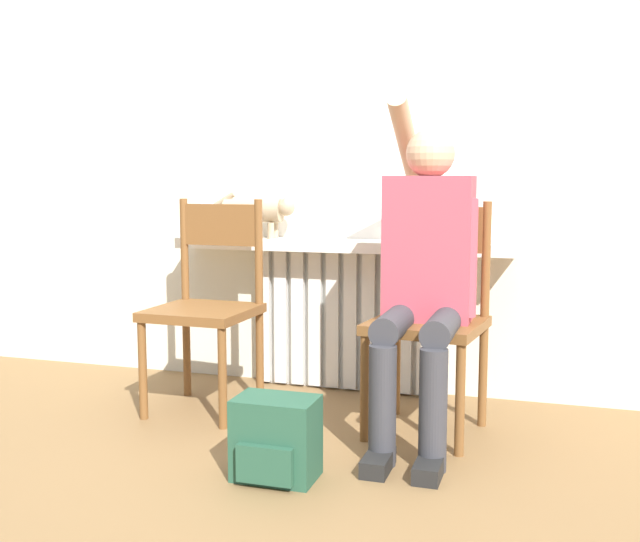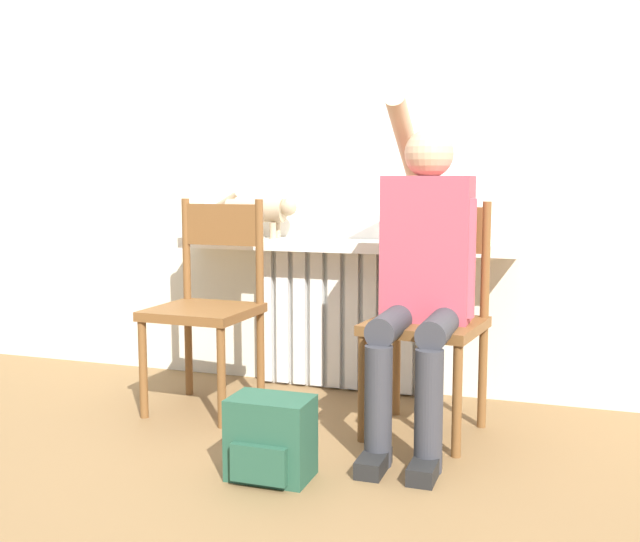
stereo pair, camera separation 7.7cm
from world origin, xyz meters
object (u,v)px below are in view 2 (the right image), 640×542
(chair_right, at_px, (429,315))
(backpack, at_px, (270,439))
(chair_left, at_px, (208,302))
(cat, at_px, (259,211))
(person, at_px, (423,267))

(chair_right, height_order, backpack, chair_right)
(chair_left, distance_m, cat, 0.57)
(chair_left, distance_m, chair_right, 0.99)
(chair_right, bearing_deg, cat, 163.10)
(cat, bearing_deg, chair_right, -24.21)
(chair_right, relative_size, backpack, 3.30)
(chair_left, bearing_deg, backpack, -47.21)
(chair_right, xyz_separation_m, backpack, (-0.41, -0.66, -0.34))
(chair_right, xyz_separation_m, person, (-0.01, -0.11, 0.20))
(chair_right, distance_m, backpack, 0.85)
(cat, bearing_deg, person, -29.65)
(backpack, bearing_deg, person, 53.36)
(chair_left, relative_size, cat, 1.88)
(chair_left, relative_size, person, 0.69)
(chair_left, xyz_separation_m, cat, (0.07, 0.41, 0.39))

